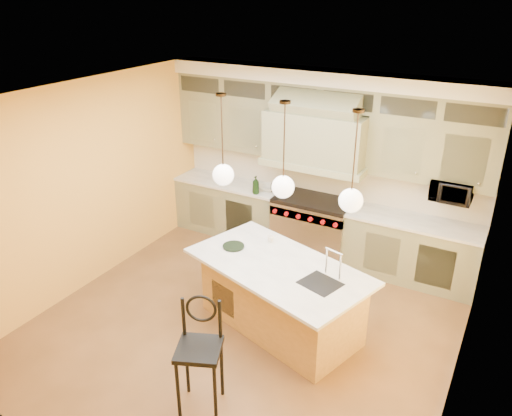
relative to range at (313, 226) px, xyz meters
The scene contains 18 objects.
floor 2.20m from the range, 90.00° to the right, with size 5.00×5.00×0.00m, color brown.
ceiling 3.23m from the range, 90.00° to the right, with size 5.00×5.00×0.00m, color white.
wall_back 1.03m from the range, 90.00° to the left, with size 5.00×5.00×0.00m, color gold.
wall_front 4.74m from the range, 90.00° to the right, with size 5.00×5.00×0.00m, color gold.
wall_left 3.43m from the range, 139.39° to the right, with size 5.00×5.00×0.00m, color gold.
wall_right 3.43m from the range, 40.61° to the right, with size 5.00×5.00×0.00m, color gold.
back_cabinetry 0.95m from the range, 90.00° to the left, with size 5.00×0.77×2.90m.
range is the anchor object (origin of this frame).
kitchen_island 2.00m from the range, 78.31° to the right, with size 2.48×1.80×1.35m.
counter_stool 3.53m from the range, 85.43° to the right, with size 0.57×0.57×1.25m.
microwave 2.18m from the range, ahead, with size 0.54×0.37×0.30m, color black.
oil_bottle_a 1.12m from the range, 166.61° to the right, with size 0.11×0.12×0.30m, color black.
oil_bottle_b 0.90m from the range, behind, with size 0.10×0.10×0.21m, color black.
fruit_bowl 0.96m from the range, behind, with size 0.31×0.31×0.07m, color silver.
cup 1.59m from the range, 89.01° to the right, with size 0.09×0.09×0.08m, color white.
pendant_left 2.47m from the range, 101.58° to the right, with size 0.26×0.26×1.11m.
pendant_center 2.47m from the range, 78.42° to the right, with size 0.26×0.26×1.11m.
pendant_right 2.72m from the range, 58.41° to the right, with size 0.26×0.26×1.11m.
Camera 1 is at (2.68, -4.52, 4.01)m, focal length 35.00 mm.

